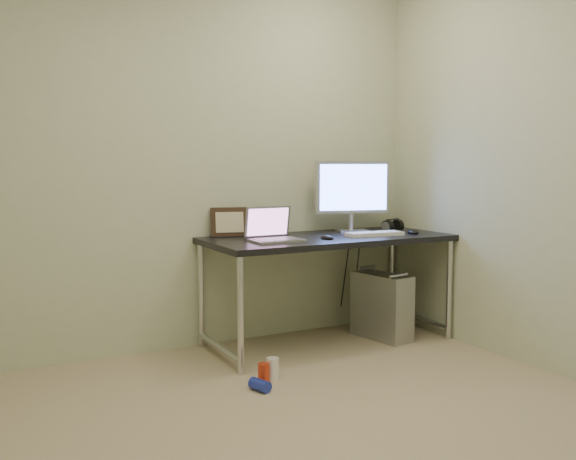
% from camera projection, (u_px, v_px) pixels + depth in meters
% --- Properties ---
extents(floor, '(3.50, 3.50, 0.00)m').
position_uv_depth(floor, '(318.00, 446.00, 2.85)').
color(floor, tan).
rests_on(floor, ground).
extents(wall_back, '(3.50, 0.02, 2.50)m').
position_uv_depth(wall_back, '(183.00, 163.00, 4.25)').
color(wall_back, beige).
rests_on(wall_back, ground).
extents(desk, '(1.69, 0.74, 0.75)m').
position_uv_depth(desk, '(328.00, 247.00, 4.41)').
color(desk, black).
rests_on(desk, ground).
extents(tower_computer, '(0.27, 0.47, 0.50)m').
position_uv_depth(tower_computer, '(382.00, 306.00, 4.58)').
color(tower_computer, '#A5A5A9').
rests_on(tower_computer, ground).
extents(cable_a, '(0.01, 0.16, 0.69)m').
position_uv_depth(cable_a, '(345.00, 275.00, 4.89)').
color(cable_a, black).
rests_on(cable_a, ground).
extents(cable_b, '(0.02, 0.11, 0.71)m').
position_uv_depth(cable_b, '(356.00, 277.00, 4.91)').
color(cable_b, black).
rests_on(cable_b, ground).
extents(can_red, '(0.08, 0.08, 0.12)m').
position_uv_depth(can_red, '(263.00, 373.00, 3.65)').
color(can_red, red).
rests_on(can_red, ground).
extents(can_white, '(0.09, 0.09, 0.13)m').
position_uv_depth(can_white, '(273.00, 369.00, 3.70)').
color(can_white, white).
rests_on(can_white, ground).
extents(can_blue, '(0.10, 0.14, 0.07)m').
position_uv_depth(can_blue, '(260.00, 385.00, 3.53)').
color(can_blue, '#1F2EA9').
rests_on(can_blue, ground).
extents(laptop, '(0.32, 0.26, 0.22)m').
position_uv_depth(laptop, '(273.00, 233.00, 4.13)').
color(laptop, silver).
rests_on(laptop, desk).
extents(monitor, '(0.54, 0.21, 0.52)m').
position_uv_depth(monitor, '(352.00, 191.00, 4.64)').
color(monitor, silver).
rests_on(monitor, desk).
extents(keyboard, '(0.42, 0.17, 0.02)m').
position_uv_depth(keyboard, '(375.00, 234.00, 4.43)').
color(keyboard, white).
rests_on(keyboard, desk).
extents(mouse_right, '(0.11, 0.14, 0.04)m').
position_uv_depth(mouse_right, '(413.00, 231.00, 4.55)').
color(mouse_right, black).
rests_on(mouse_right, desk).
extents(mouse_left, '(0.09, 0.11, 0.03)m').
position_uv_depth(mouse_left, '(327.00, 237.00, 4.23)').
color(mouse_left, black).
rests_on(mouse_left, desk).
extents(headphones, '(0.17, 0.10, 0.11)m').
position_uv_depth(headphones, '(393.00, 226.00, 4.82)').
color(headphones, black).
rests_on(headphones, desk).
extents(picture_frame, '(0.26, 0.14, 0.20)m').
position_uv_depth(picture_frame, '(229.00, 222.00, 4.37)').
color(picture_frame, black).
rests_on(picture_frame, desk).
extents(webcam, '(0.04, 0.03, 0.11)m').
position_uv_depth(webcam, '(256.00, 223.00, 4.45)').
color(webcam, silver).
rests_on(webcam, desk).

